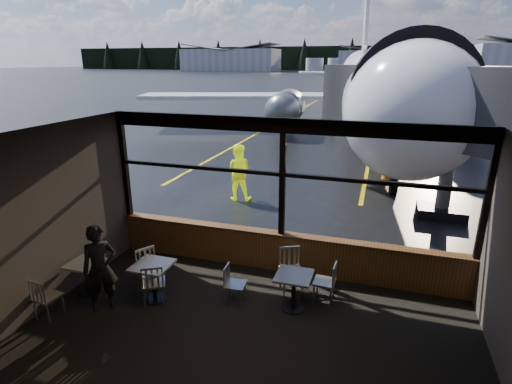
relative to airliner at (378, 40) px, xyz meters
The scene contains 30 objects.
ground_plane 100.74m from the airliner, 90.68° to the left, with size 520.00×520.00×0.00m, color black.
carpet_floor 23.23m from the airliner, 93.06° to the right, with size 8.00×6.00×0.01m, color black.
ceiling 22.60m from the airliner, 93.06° to the right, with size 8.00×6.00×0.04m, color #38332D.
wall_left 23.40m from the airliner, 103.05° to the right, with size 0.04×6.00×3.50m, color #473E38.
window_sill 20.22m from the airliner, 93.54° to the right, with size 8.00×0.28×0.90m, color #523119.
window_header 19.64m from the airliner, 93.54° to the right, with size 8.00×0.18×0.30m, color black.
mullion_left 20.45m from the airliner, 104.84° to the right, with size 0.12×0.12×2.60m, color black.
mullion_centre 19.82m from the airliner, 93.54° to the right, with size 0.12×0.12×2.60m, color black.
mullion_right 19.98m from the airliner, 81.95° to the right, with size 0.12×0.12×2.60m, color black.
window_transom 19.80m from the airliner, 93.54° to the right, with size 8.00×0.10×0.08m, color black.
airliner is the anchor object (origin of this frame).
jet_bridge 14.60m from the airliner, 80.24° to the right, with size 8.49×10.38×4.53m, color #29292B, non-canonical shape.
cafe_table_near 21.57m from the airliner, 91.63° to the right, with size 0.68×0.68×0.75m, color #9A978E, non-canonical shape.
cafe_table_mid 22.32m from the airliner, 98.87° to the right, with size 0.72×0.72×0.80m, color gray, non-canonical shape.
cafe_table_left 22.79m from the airliner, 102.54° to the right, with size 0.64×0.64×0.70m, color gray, non-canonical shape.
chair_near_e 21.13m from the airliner, 90.18° to the right, with size 0.47×0.47×0.86m, color #BBB6A9, non-canonical shape.
chair_near_w 21.78m from the airliner, 94.71° to the right, with size 0.45×0.45×0.82m, color beige, non-canonical shape.
chair_near_n 21.00m from the airliner, 92.17° to the right, with size 0.53×0.53×0.96m, color beige, non-canonical shape.
chair_mid_s 22.42m from the airliner, 98.61° to the right, with size 0.50×0.50×0.92m, color #B3AFA1, non-canonical shape.
chair_mid_w 22.15m from the airliner, 99.44° to the right, with size 0.53×0.53×0.97m, color #ACA79B, non-canonical shape.
chair_left_s 23.67m from the airliner, 102.27° to the right, with size 0.48×0.48×0.87m, color #B7B1A5, non-canonical shape.
passenger 22.87m from the airliner, 100.64° to the right, with size 0.63×0.41×1.73m, color black.
ground_crew 16.28m from the airliner, 104.37° to the right, with size 0.95×0.74×1.95m, color #BFF219.
cone_nose 12.18m from the airliner, 84.15° to the right, with size 0.39×0.39×0.55m, color #F76307.
hangar_left 175.64m from the airliner, 113.92° to the left, with size 45.00×18.00×11.00m, color silver, non-canonical shape.
hangar_mid 165.56m from the airliner, 90.42° to the left, with size 38.00×15.00×10.00m, color silver, non-canonical shape.
fuel_tank_a 165.55m from the airliner, 100.87° to the left, with size 8.00×8.00×6.00m, color silver.
fuel_tank_b 163.96m from the airliner, 97.43° to the left, with size 8.00×8.00×6.00m, color silver.
fuel_tank_c 162.97m from the airliner, 93.94° to the left, with size 8.00×8.00×6.00m, color silver.
treeline 190.56m from the airliner, 90.36° to the left, with size 360.00×3.00×12.00m, color black.
Camera 1 is at (1.94, -8.03, 4.61)m, focal length 28.00 mm.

